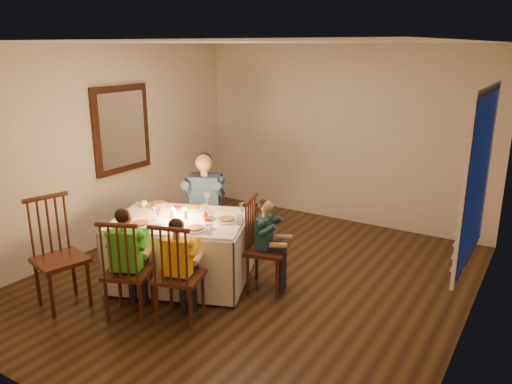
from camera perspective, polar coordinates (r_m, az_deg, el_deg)
The scene contains 26 objects.
ground at distance 5.77m, azimuth -0.58°, elevation -10.03°, with size 5.00×5.00×0.00m, color black.
wall_left at distance 6.77m, azimuth -16.99°, elevation 4.88°, with size 0.02×5.00×2.60m, color beige.
wall_right at distance 4.58m, azimuth 23.93°, elevation -1.16°, with size 0.02×5.00×2.60m, color beige.
wall_back at distance 7.51m, azimuth 9.69°, elevation 6.44°, with size 4.50×0.02×2.60m, color beige.
ceiling at distance 5.17m, azimuth -0.67°, elevation 16.74°, with size 5.00×5.00×0.00m, color white.
dining_table at distance 5.59m, azimuth -8.60°, elevation -5.09°, with size 1.73×1.51×0.72m.
chair_adult at distance 6.50m, azimuth -5.69°, elevation -6.96°, with size 0.42×0.40×1.03m, color #34140E, non-canonical shape.
chair_near_left at distance 5.27m, azimuth -14.04°, elevation -13.35°, with size 0.42×0.40×1.03m, color #34140E, non-canonical shape.
chair_near_right at distance 5.08m, azimuth -8.53°, elevation -14.17°, with size 0.42×0.40×1.03m, color #34140E, non-canonical shape.
chair_end at distance 5.60m, azimuth 1.18°, elevation -10.92°, with size 0.42×0.40×1.03m, color #34140E, non-canonical shape.
chair_extra at distance 5.62m, azimuth -20.91°, elevation -11.99°, with size 0.47×0.45×1.14m, color #34140E, non-canonical shape.
adult at distance 6.50m, azimuth -5.69°, elevation -6.96°, with size 0.49×0.45×1.31m, color navy, non-canonical shape.
child_green at distance 5.27m, azimuth -14.04°, elevation -13.35°, with size 0.38×0.35×1.12m, color green, non-canonical shape.
child_yellow at distance 5.08m, azimuth -8.53°, elevation -14.17°, with size 0.34×0.32×1.05m, color yellow, non-canonical shape.
child_teal at distance 5.60m, azimuth 1.18°, elevation -10.92°, with size 0.33×0.30×1.02m, color #1A3943, non-canonical shape.
setting_adult at distance 5.78m, azimuth -7.35°, elevation -1.93°, with size 0.26×0.26×0.02m, color silver.
setting_green at distance 5.38m, azimuth -12.97°, elevation -3.63°, with size 0.26×0.26×0.02m, color silver.
setting_yellow at distance 5.15m, azimuth -7.00°, elevation -4.25°, with size 0.26×0.26×0.02m, color silver.
setting_teal at distance 5.38m, azimuth -3.42°, elevation -3.24°, with size 0.26×0.26×0.02m, color silver.
candle_left at distance 5.53m, azimuth -9.48°, elevation -2.45°, with size 0.06×0.06×0.10m, color white.
candle_right at distance 5.48m, azimuth -8.12°, elevation -2.54°, with size 0.06×0.06×0.10m, color white.
squash at distance 5.96m, azimuth -12.71°, elevation -1.30°, with size 0.09×0.09×0.09m, color yellow.
orange_fruit at distance 5.47m, azimuth -5.92°, elevation -2.61°, with size 0.08×0.08×0.08m, color orange.
serving_bowl at distance 5.91m, azimuth -11.11°, elevation -1.55°, with size 0.20×0.20×0.05m, color silver.
wall_mirror at distance 6.91m, azimuth -15.09°, elevation 6.94°, with size 0.06×0.95×1.15m.
window_blinds at distance 4.63m, azimuth 23.87°, elevation 1.61°, with size 0.07×1.34×1.54m.
Camera 1 is at (2.77, -4.37, 2.57)m, focal length 35.00 mm.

